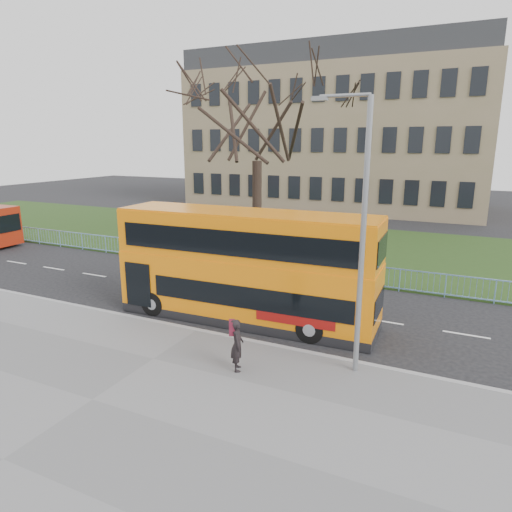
{
  "coord_description": "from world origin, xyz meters",
  "views": [
    {
      "loc": [
        8.66,
        -14.75,
        6.84
      ],
      "look_at": [
        1.2,
        1.0,
        2.47
      ],
      "focal_mm": 32.0,
      "sensor_mm": 36.0,
      "label": 1
    }
  ],
  "objects": [
    {
      "name": "guard_railing",
      "position": [
        0.0,
        6.6,
        0.55
      ],
      "size": [
        40.0,
        0.12,
        1.1
      ],
      "primitive_type": null,
      "color": "#7FAFE2",
      "rests_on": "ground"
    },
    {
      "name": "street_lamp",
      "position": [
        5.9,
        -2.1,
        4.49
      ],
      "size": [
        1.69,
        0.19,
        7.98
      ],
      "rotation": [
        0.0,
        0.0,
        0.02
      ],
      "color": "gray",
      "rests_on": "pavement"
    },
    {
      "name": "ground",
      "position": [
        0.0,
        0.0,
        0.0
      ],
      "size": [
        120.0,
        120.0,
        0.0
      ],
      "primitive_type": "plane",
      "color": "black",
      "rests_on": "ground"
    },
    {
      "name": "grass_verge",
      "position": [
        0.0,
        14.3,
        0.04
      ],
      "size": [
        80.0,
        15.4,
        0.08
      ],
      "primitive_type": "cube",
      "color": "#213A15",
      "rests_on": "ground"
    },
    {
      "name": "bare_tree",
      "position": [
        -3.0,
        10.0,
        6.85
      ],
      "size": [
        9.47,
        9.47,
        13.53
      ],
      "primitive_type": null,
      "color": "black",
      "rests_on": "grass_verge"
    },
    {
      "name": "civic_building",
      "position": [
        -5.0,
        35.0,
        7.0
      ],
      "size": [
        30.0,
        15.0,
        14.0
      ],
      "primitive_type": "cube",
      "color": "#827253",
      "rests_on": "ground"
    },
    {
      "name": "kerb",
      "position": [
        0.0,
        -1.55,
        0.07
      ],
      "size": [
        80.0,
        0.2,
        0.14
      ],
      "primitive_type": "cube",
      "color": "gray",
      "rests_on": "ground"
    },
    {
      "name": "pavement",
      "position": [
        0.0,
        -6.75,
        0.06
      ],
      "size": [
        80.0,
        10.5,
        0.12
      ],
      "primitive_type": "cube",
      "color": "slate",
      "rests_on": "ground"
    },
    {
      "name": "yellow_bus",
      "position": [
        1.05,
        0.39,
        2.28
      ],
      "size": [
        10.24,
        2.79,
        4.26
      ],
      "rotation": [
        0.0,
        0.0,
        0.04
      ],
      "color": "orange",
      "rests_on": "ground"
    },
    {
      "name": "pedestrian",
      "position": [
        2.75,
        -3.6,
        0.93
      ],
      "size": [
        0.62,
        0.71,
        1.62
      ],
      "primitive_type": "imported",
      "rotation": [
        0.0,
        0.0,
        2.07
      ],
      "color": "black",
      "rests_on": "pavement"
    }
  ]
}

